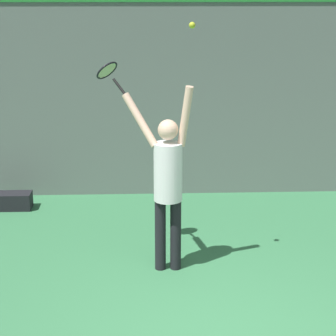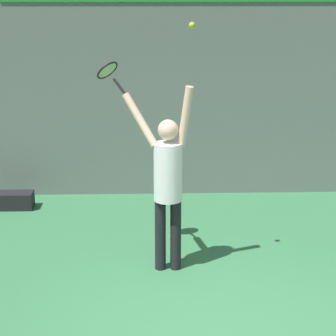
{
  "view_description": "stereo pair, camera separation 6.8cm",
  "coord_description": "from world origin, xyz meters",
  "views": [
    {
      "loc": [
        -0.83,
        -4.87,
        3.25
      ],
      "look_at": [
        -0.55,
        1.8,
        1.26
      ],
      "focal_mm": 65.0,
      "sensor_mm": 36.0,
      "label": 1
    },
    {
      "loc": [
        -0.76,
        -4.87,
        3.25
      ],
      "look_at": [
        -0.55,
        1.8,
        1.26
      ],
      "focal_mm": 65.0,
      "sensor_mm": 36.0,
      "label": 2
    }
  ],
  "objects": [
    {
      "name": "tennis_player",
      "position": [
        -0.56,
        1.81,
        1.14
      ],
      "size": [
        0.84,
        0.49,
        2.22
      ],
      "color": "black",
      "rests_on": "ground_plane"
    },
    {
      "name": "tennis_ball",
      "position": [
        -0.3,
        1.71,
        2.87
      ],
      "size": [
        0.07,
        0.07,
        0.07
      ],
      "color": "#CCDB2D"
    },
    {
      "name": "tennis_racket",
      "position": [
        -1.23,
        2.23,
        2.31
      ],
      "size": [
        0.4,
        0.37,
        0.38
      ],
      "color": "black"
    },
    {
      "name": "equipment_bag",
      "position": [
        -2.96,
        3.96,
        0.13
      ],
      "size": [
        0.8,
        0.3,
        0.25
      ],
      "color": "black",
      "rests_on": "ground_plane"
    },
    {
      "name": "back_wall",
      "position": [
        0.0,
        4.64,
        2.5
      ],
      "size": [
        18.0,
        0.1,
        5.0
      ],
      "color": "slate",
      "rests_on": "ground_plane"
    }
  ]
}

